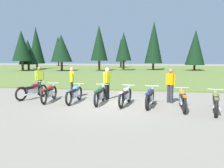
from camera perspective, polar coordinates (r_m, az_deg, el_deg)
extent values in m
plane|color=gray|center=(10.07, -0.53, -5.50)|extent=(140.00, 140.00, 0.00)
cube|color=#5B7033|center=(36.03, 6.38, 3.55)|extent=(80.00, 44.00, 0.10)
cylinder|color=#47331E|center=(39.31, -21.33, 4.12)|extent=(0.36, 0.36, 1.09)
cone|color=black|center=(39.29, -21.51, 7.95)|extent=(3.12, 3.12, 4.17)
cylinder|color=#47331E|center=(37.46, -22.75, 4.40)|extent=(0.36, 0.36, 1.70)
cone|color=black|center=(37.49, -22.98, 9.39)|extent=(3.05, 3.05, 4.83)
cylinder|color=#47331E|center=(59.69, -14.08, 5.50)|extent=(0.36, 0.36, 1.70)
cone|color=black|center=(59.73, -14.19, 9.29)|extent=(3.58, 3.58, 6.21)
cylinder|color=#47331E|center=(38.30, 21.12, 4.01)|extent=(0.36, 0.36, 1.02)
cone|color=black|center=(38.30, 21.35, 9.09)|extent=(3.14, 3.14, 5.77)
cylinder|color=#47331E|center=(43.72, -19.35, 4.46)|extent=(0.36, 0.36, 1.12)
cone|color=black|center=(43.76, -19.56, 9.71)|extent=(3.02, 3.02, 6.89)
cylinder|color=#47331E|center=(34.85, -3.42, 4.82)|extent=(0.36, 0.36, 1.74)
cone|color=black|center=(34.91, -3.47, 10.88)|extent=(2.77, 2.77, 5.64)
cylinder|color=#47331E|center=(46.41, 2.39, 5.15)|extent=(0.36, 0.36, 1.40)
cone|color=black|center=(46.42, 2.41, 9.09)|extent=(2.34, 2.34, 4.99)
cylinder|color=#47331E|center=(38.26, 10.93, 4.54)|extent=(0.36, 0.36, 1.27)
cone|color=black|center=(38.32, 11.08, 10.87)|extent=(3.08, 3.08, 7.19)
cylinder|color=#47331E|center=(36.49, 3.10, 4.92)|extent=(0.36, 0.36, 1.75)
cone|color=black|center=(36.52, 3.13, 10.02)|extent=(2.63, 2.63, 4.75)
cylinder|color=#47331E|center=(35.55, -13.25, 4.54)|extent=(0.36, 0.36, 1.56)
cone|color=black|center=(35.56, -13.38, 9.28)|extent=(3.44, 3.44, 4.32)
torus|color=black|center=(12.66, -18.10, -1.66)|extent=(0.34, 0.69, 0.70)
torus|color=black|center=(11.77, -23.12, -2.51)|extent=(0.34, 0.69, 0.70)
cube|color=silver|center=(12.20, -20.53, -1.84)|extent=(0.41, 0.67, 0.28)
ellipsoid|color=maroon|center=(12.27, -19.94, -0.44)|extent=(0.41, 0.54, 0.22)
cube|color=black|center=(12.03, -21.37, -0.94)|extent=(0.37, 0.53, 0.10)
cube|color=maroon|center=(11.72, -23.20, -0.87)|extent=(0.24, 0.35, 0.06)
cylinder|color=silver|center=(12.53, -18.52, 0.59)|extent=(0.59, 0.25, 0.03)
sphere|color=silver|center=(12.62, -18.09, 0.05)|extent=(0.14, 0.14, 0.14)
cylinder|color=silver|center=(11.92, -21.17, -2.55)|extent=(0.26, 0.54, 0.07)
torus|color=black|center=(11.85, -15.23, -2.13)|extent=(0.16, 0.71, 0.70)
torus|color=black|center=(10.56, -17.73, -3.31)|extent=(0.16, 0.71, 0.70)
cube|color=silver|center=(11.20, -16.41, -2.44)|extent=(0.25, 0.65, 0.28)
ellipsoid|color=#AD1919|center=(11.32, -16.15, -0.89)|extent=(0.30, 0.50, 0.22)
cube|color=black|center=(10.96, -16.86, -1.49)|extent=(0.26, 0.50, 0.10)
cube|color=#AD1919|center=(10.51, -17.80, -1.49)|extent=(0.17, 0.33, 0.06)
cylinder|color=silver|center=(11.69, -15.47, 0.26)|extent=(0.62, 0.08, 0.03)
sphere|color=silver|center=(11.82, -15.25, -0.30)|extent=(0.14, 0.14, 0.14)
cylinder|color=silver|center=(10.89, -16.26, -3.23)|extent=(0.12, 0.55, 0.07)
torus|color=black|center=(11.29, -8.73, -2.41)|extent=(0.13, 0.70, 0.70)
torus|color=black|center=(10.01, -11.48, -3.67)|extent=(0.13, 0.70, 0.70)
cube|color=silver|center=(10.64, -10.03, -2.74)|extent=(0.23, 0.65, 0.28)
ellipsoid|color=#598CC6|center=(10.76, -9.71, -1.11)|extent=(0.28, 0.49, 0.22)
cube|color=black|center=(10.40, -10.49, -1.74)|extent=(0.24, 0.49, 0.10)
cube|color=#598CC6|center=(9.95, -11.53, -1.75)|extent=(0.15, 0.33, 0.06)
cylinder|color=silver|center=(11.13, -8.95, 0.10)|extent=(0.62, 0.06, 0.03)
sphere|color=silver|center=(11.26, -8.73, -0.48)|extent=(0.14, 0.14, 0.14)
cylinder|color=silver|center=(10.33, -9.89, -3.59)|extent=(0.09, 0.55, 0.07)
torus|color=black|center=(10.92, -2.43, -2.65)|extent=(0.11, 0.70, 0.70)
torus|color=black|center=(9.58, -4.22, -4.03)|extent=(0.11, 0.70, 0.70)
cube|color=silver|center=(10.24, -3.27, -3.02)|extent=(0.21, 0.64, 0.28)
ellipsoid|color=#144C23|center=(10.37, -3.06, -1.32)|extent=(0.27, 0.48, 0.22)
cube|color=black|center=(9.99, -3.57, -1.99)|extent=(0.23, 0.48, 0.10)
cube|color=#144C23|center=(9.52, -4.24, -2.02)|extent=(0.15, 0.32, 0.06)
cylinder|color=silver|center=(10.75, -2.56, -0.06)|extent=(0.62, 0.04, 0.03)
sphere|color=silver|center=(10.88, -2.42, -0.66)|extent=(0.14, 0.14, 0.14)
cylinder|color=silver|center=(9.94, -2.87, -3.91)|extent=(0.08, 0.55, 0.07)
torus|color=black|center=(10.61, 4.55, -2.96)|extent=(0.21, 0.71, 0.70)
torus|color=black|center=(9.28, 2.46, -4.38)|extent=(0.21, 0.71, 0.70)
cube|color=silver|center=(9.93, 3.58, -3.34)|extent=(0.30, 0.66, 0.28)
ellipsoid|color=#B7B7BC|center=(10.06, 3.85, -1.59)|extent=(0.34, 0.52, 0.22)
cube|color=black|center=(9.68, 3.25, -2.28)|extent=(0.30, 0.51, 0.10)
cube|color=#B7B7BC|center=(9.22, 2.47, -2.31)|extent=(0.19, 0.34, 0.06)
cylinder|color=silver|center=(10.43, 4.45, -0.29)|extent=(0.62, 0.13, 0.03)
sphere|color=silver|center=(10.57, 4.60, -0.91)|extent=(0.14, 0.14, 0.14)
cylinder|color=silver|center=(9.63, 3.92, -4.27)|extent=(0.16, 0.55, 0.07)
torus|color=black|center=(10.43, 10.69, -3.22)|extent=(0.22, 0.71, 0.70)
torus|color=black|center=(9.07, 9.42, -4.72)|extent=(0.22, 0.71, 0.70)
cube|color=silver|center=(9.74, 10.11, -3.63)|extent=(0.31, 0.66, 0.28)
ellipsoid|color=navy|center=(9.87, 10.30, -1.85)|extent=(0.34, 0.52, 0.22)
cube|color=black|center=(9.49, 9.93, -2.56)|extent=(0.30, 0.51, 0.10)
cube|color=navy|center=(9.01, 9.47, -2.61)|extent=(0.19, 0.34, 0.06)
cylinder|color=silver|center=(10.26, 10.68, -0.51)|extent=(0.62, 0.14, 0.03)
sphere|color=silver|center=(10.39, 10.75, -1.14)|extent=(0.14, 0.14, 0.14)
cylinder|color=silver|center=(9.45, 10.66, -4.59)|extent=(0.16, 0.55, 0.07)
torus|color=black|center=(10.20, 17.91, -3.68)|extent=(0.14, 0.70, 0.70)
torus|color=black|center=(8.83, 18.76, -5.33)|extent=(0.14, 0.70, 0.70)
cube|color=silver|center=(9.51, 18.32, -4.15)|extent=(0.24, 0.65, 0.28)
ellipsoid|color=orange|center=(9.63, 18.28, -2.31)|extent=(0.29, 0.49, 0.22)
cube|color=black|center=(9.25, 18.51, -3.07)|extent=(0.25, 0.49, 0.10)
cube|color=orange|center=(8.77, 18.85, -3.15)|extent=(0.16, 0.33, 0.06)
cylinder|color=silver|center=(10.02, 18.08, -0.91)|extent=(0.62, 0.07, 0.03)
sphere|color=silver|center=(10.16, 17.98, -1.55)|extent=(0.14, 0.14, 0.14)
cylinder|color=silver|center=(9.25, 19.35, -5.12)|extent=(0.10, 0.55, 0.07)
torus|color=black|center=(10.13, 25.76, -4.11)|extent=(0.28, 0.70, 0.70)
torus|color=black|center=(8.76, 26.00, -5.77)|extent=(0.28, 0.70, 0.70)
cube|color=silver|center=(9.43, 25.89, -4.58)|extent=(0.36, 0.67, 0.28)
ellipsoid|color=brown|center=(9.56, 25.95, -2.73)|extent=(0.38, 0.53, 0.22)
cube|color=black|center=(9.18, 26.00, -3.49)|extent=(0.34, 0.52, 0.10)
cube|color=brown|center=(8.69, 26.12, -3.58)|extent=(0.22, 0.35, 0.06)
cylinder|color=silver|center=(9.95, 25.93, -1.33)|extent=(0.61, 0.19, 0.03)
sphere|color=silver|center=(10.09, 25.87, -1.96)|extent=(0.14, 0.14, 0.14)
cylinder|color=silver|center=(9.17, 26.78, -5.59)|extent=(0.21, 0.55, 0.07)
cylinder|color=black|center=(11.32, -1.05, -1.85)|extent=(0.14, 0.14, 0.88)
cylinder|color=black|center=(11.17, -1.57, -1.96)|extent=(0.14, 0.14, 0.88)
cube|color=#D8EA19|center=(11.15, -1.32, 1.75)|extent=(0.35, 0.42, 0.56)
sphere|color=beige|center=(11.13, -1.32, 3.80)|extent=(0.22, 0.22, 0.22)
cylinder|color=#D8EA19|center=(11.35, -0.66, 1.74)|extent=(0.09, 0.09, 0.52)
cylinder|color=#D8EA19|center=(10.97, -2.00, 1.56)|extent=(0.09, 0.09, 0.52)
cylinder|color=black|center=(11.91, -10.59, -1.52)|extent=(0.14, 0.14, 0.88)
cylinder|color=black|center=(12.09, -10.60, -1.40)|extent=(0.14, 0.14, 0.88)
cube|color=#D8EA19|center=(11.91, -10.68, 1.97)|extent=(0.33, 0.41, 0.56)
sphere|color=tan|center=(11.89, -10.72, 3.89)|extent=(0.22, 0.22, 0.22)
cylinder|color=#D8EA19|center=(11.69, -10.66, 1.77)|extent=(0.09, 0.09, 0.52)
cylinder|color=#D8EA19|center=(12.14, -10.69, 1.96)|extent=(0.09, 0.09, 0.52)
cylinder|color=#2D2D38|center=(13.31, -19.03, -0.90)|extent=(0.14, 0.14, 0.88)
cylinder|color=#2D2D38|center=(13.38, -18.31, -0.83)|extent=(0.14, 0.14, 0.88)
cube|color=#C6E52D|center=(13.27, -18.79, 2.22)|extent=(0.40, 0.42, 0.56)
sphere|color=#9E7051|center=(13.24, -18.86, 3.94)|extent=(0.22, 0.22, 0.22)
cylinder|color=#C6E52D|center=(13.19, -19.71, 2.06)|extent=(0.09, 0.09, 0.52)
cylinder|color=#C6E52D|center=(13.36, -17.87, 2.19)|extent=(0.09, 0.09, 0.52)
cylinder|color=#2D2D38|center=(10.73, 15.66, -2.59)|extent=(0.14, 0.14, 0.88)
cylinder|color=#2D2D38|center=(10.82, 14.85, -2.49)|extent=(0.14, 0.14, 0.88)
cube|color=orange|center=(10.68, 15.38, 1.27)|extent=(0.42, 0.40, 0.56)
sphere|color=#9E7051|center=(10.65, 15.45, 3.41)|extent=(0.22, 0.22, 0.22)
cylinder|color=orange|center=(10.56, 16.42, 1.07)|extent=(0.09, 0.09, 0.52)
cylinder|color=orange|center=(10.81, 14.35, 1.26)|extent=(0.09, 0.09, 0.52)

